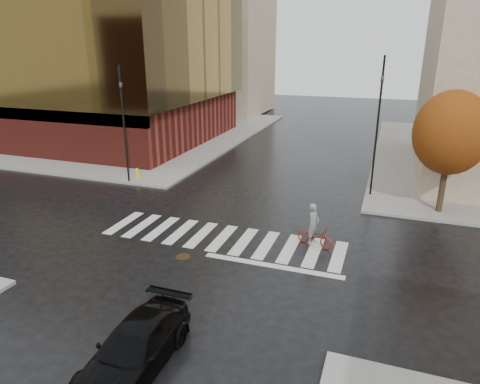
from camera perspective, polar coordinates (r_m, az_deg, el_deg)
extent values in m
plane|color=black|center=(20.19, -2.94, -6.73)|extent=(120.00, 120.00, 0.00)
cube|color=gray|center=(47.82, -16.90, 7.86)|extent=(30.00, 30.00, 0.15)
cube|color=silver|center=(20.60, -2.41, -6.15)|extent=(12.00, 3.00, 0.01)
cube|color=maroon|center=(45.77, -20.39, 9.66)|extent=(26.00, 18.00, 4.00)
cube|color=beige|center=(39.28, -28.80, 9.33)|extent=(26.00, 0.40, 1.00)
cube|color=brown|center=(45.29, -21.62, 19.65)|extent=(27.00, 19.00, 12.00)
cube|color=tan|center=(58.48, -3.87, 20.49)|extent=(14.00, 12.00, 20.00)
cylinder|color=#322616|center=(25.38, 25.37, 0.65)|extent=(0.32, 0.32, 2.80)
ellipsoid|color=#9A360E|center=(24.70, 26.34, 7.08)|extent=(3.80, 3.80, 4.37)
imported|color=black|center=(13.24, -13.85, -19.56)|extent=(1.86, 4.52, 1.31)
imported|color=maroon|center=(19.96, 9.95, -5.83)|extent=(1.90, 1.18, 0.94)
imported|color=gray|center=(19.73, 9.76, -4.18)|extent=(0.66, 0.81, 1.92)
cylinder|color=black|center=(28.50, -15.21, 8.54)|extent=(0.12, 0.12, 7.43)
imported|color=black|center=(28.16, -15.70, 13.92)|extent=(0.19, 0.16, 0.93)
cylinder|color=black|center=(26.16, 17.82, 8.09)|extent=(0.12, 0.12, 8.07)
imported|color=black|center=(25.80, 18.50, 14.47)|extent=(0.21, 0.23, 1.01)
cylinder|color=yellow|center=(29.98, -13.54, 2.39)|extent=(0.21, 0.21, 0.54)
sphere|color=yellow|center=(29.90, -13.58, 2.88)|extent=(0.23, 0.23, 0.23)
cylinder|color=#443018|center=(19.05, -7.60, -8.54)|extent=(0.77, 0.77, 0.01)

